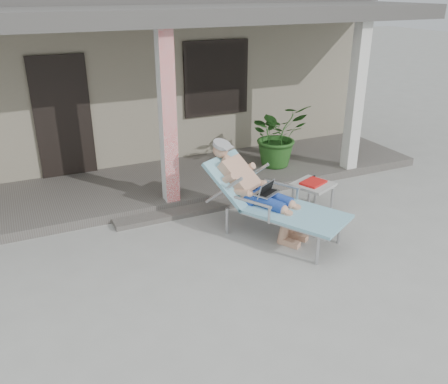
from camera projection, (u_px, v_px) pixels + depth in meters
name	position (u px, v px, depth m)	size (l,w,h in m)	color
ground	(229.00, 275.00, 5.85)	(60.00, 60.00, 0.00)	#9E9E99
house	(105.00, 65.00, 10.59)	(10.40, 5.40, 3.30)	gray
porch_deck	(156.00, 185.00, 8.32)	(10.00, 2.00, 0.15)	#605B56
porch_overhang	(147.00, 21.00, 7.19)	(10.00, 2.30, 2.85)	silver
porch_step	(178.00, 213.00, 7.37)	(2.00, 0.30, 0.07)	#605B56
lounger	(264.00, 178.00, 6.56)	(1.66, 2.13, 1.35)	#B7B7BC
side_table	(313.00, 186.00, 7.40)	(0.71, 0.71, 0.49)	#ADADA8
potted_palm	(278.00, 135.00, 8.81)	(1.06, 0.92, 1.18)	#26591E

